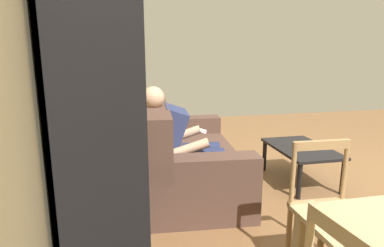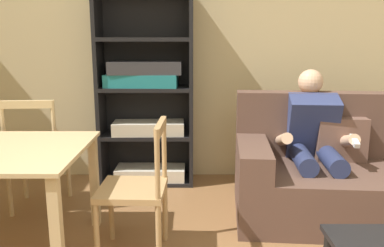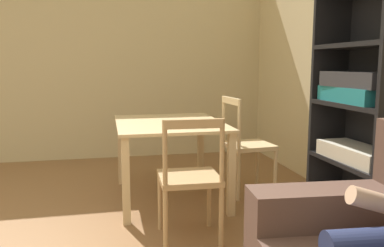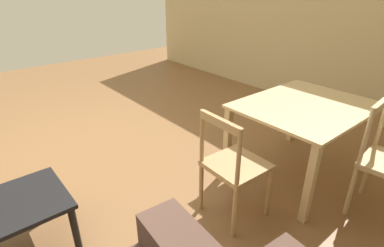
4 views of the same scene
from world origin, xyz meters
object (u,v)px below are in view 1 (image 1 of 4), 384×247
coffee_table (301,152)px  dining_chair_facing_couch (330,214)px  bookshelf (103,182)px  couch (185,157)px  person_lounging (182,143)px  tv_remote (301,146)px

coffee_table → dining_chair_facing_couch: bearing=156.0°
bookshelf → dining_chair_facing_couch: size_ratio=2.08×
couch → bookshelf: (-1.73, 0.76, 0.50)m
couch → dining_chair_facing_couch: (-1.65, -0.63, 0.12)m
person_lounging → bookshelf: bearing=154.8°
coffee_table → tv_remote: tv_remote is taller
tv_remote → coffee_table: bearing=66.0°
person_lounging → tv_remote: bearing=-82.8°
couch → coffee_table: bearing=-95.8°
person_lounging → tv_remote: (0.18, -1.39, -0.17)m
coffee_table → tv_remote: bearing=39.7°
person_lounging → bookshelf: size_ratio=0.61×
person_lounging → tv_remote: size_ratio=6.73×
coffee_table → bookshelf: (-1.60, 2.06, 0.48)m
person_lounging → dining_chair_facing_couch: person_lounging is taller
tv_remote → person_lounging: bearing=-56.5°
tv_remote → bookshelf: 2.64m
coffee_table → dining_chair_facing_couch: (-1.52, 0.68, 0.10)m
couch → bookshelf: bookshelf is taller
coffee_table → couch: bearing=84.2°
bookshelf → dining_chair_facing_couch: bookshelf is taller
couch → bookshelf: 1.95m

